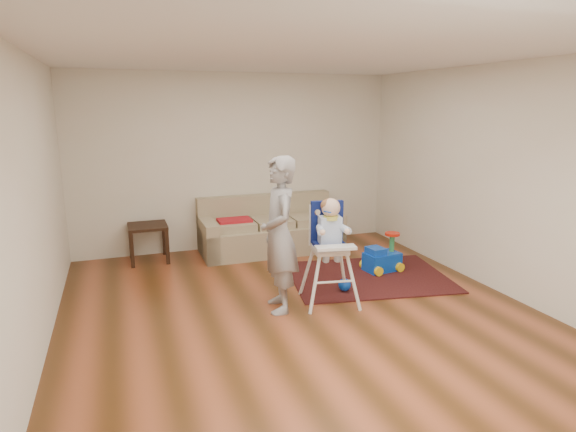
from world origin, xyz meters
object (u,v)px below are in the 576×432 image
object	(u,v)px
sofa	(271,225)
toy_ball	(345,285)
adult	(279,235)
side_table	(149,243)
high_chair	(330,253)
ride_on_toy	(382,252)

from	to	relation	value
sofa	toy_ball	bearing A→B (deg)	-80.33
toy_ball	adult	xyz separation A→B (m)	(-0.90, -0.20, 0.76)
side_table	toy_ball	distance (m)	2.96
toy_ball	adult	size ratio (longest dim) A/B	0.09
sofa	high_chair	bearing A→B (deg)	-89.36
side_table	adult	world-z (taller)	adult
adult	sofa	bearing A→B (deg)	171.27
side_table	toy_ball	size ratio (longest dim) A/B	3.48
sofa	side_table	world-z (taller)	sofa
side_table	ride_on_toy	size ratio (longest dim) A/B	1.05
side_table	sofa	bearing A→B (deg)	-4.03
toy_ball	side_table	bearing A→B (deg)	136.29
side_table	high_chair	xyz separation A→B (m)	(1.84, -2.26, 0.32)
side_table	high_chair	bearing A→B (deg)	-50.89
sofa	adult	distance (m)	2.24
toy_ball	high_chair	xyz separation A→B (m)	(-0.30, -0.21, 0.50)
sofa	ride_on_toy	world-z (taller)	sofa
side_table	ride_on_toy	distance (m)	3.33
ride_on_toy	toy_ball	size ratio (longest dim) A/B	3.31
sofa	high_chair	xyz separation A→B (m)	(0.02, -2.13, 0.17)
sofa	toy_ball	world-z (taller)	sofa
sofa	toy_ball	xyz separation A→B (m)	(0.32, -1.92, -0.32)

